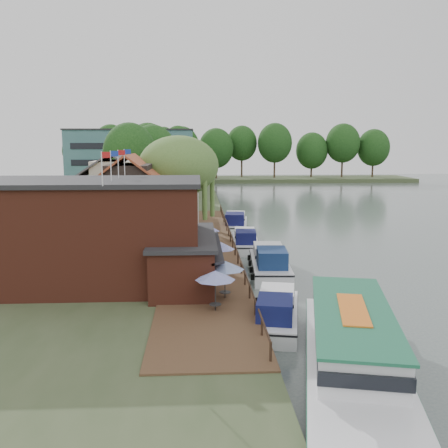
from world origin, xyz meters
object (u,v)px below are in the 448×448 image
object	(u,v)px
cruiser_0	(276,308)
umbrella_0	(215,291)
umbrella_1	(225,279)
cruiser_3	(235,221)
cottage_c	(157,183)
tour_boat	(353,349)
cruiser_2	(245,238)
cottage_a	(131,199)
pub	(117,232)
cottage_b	(116,189)
umbrella_4	(201,245)
umbrella_3	(221,258)
hotel_block	(132,159)
willow	(179,184)
swan	(314,370)
umbrella_5	(209,238)
cruiser_1	(270,259)
umbrella_2	(207,262)

from	to	relation	value
cruiser_0	umbrella_0	bearing A→B (deg)	-162.22
umbrella_1	cruiser_3	distance (m)	30.22
cottage_c	tour_boat	size ratio (longest dim) A/B	0.56
cottage_c	cruiser_2	distance (m)	21.50
cottage_a	pub	bearing A→B (deg)	-86.19
cottage_b	cruiser_2	world-z (taller)	cottage_b
pub	tour_boat	world-z (taller)	pub
pub	umbrella_4	xyz separation A→B (m)	(5.74, 6.87, -2.36)
umbrella_3	tour_boat	distance (m)	16.11
hotel_block	cruiser_2	xyz separation A→B (m)	(18.29, -55.41, -6.08)
umbrella_0	umbrella_3	xyz separation A→B (m)	(0.69, 8.24, 0.00)
willow	cruiser_0	bearing A→B (deg)	-75.63
cottage_c	umbrella_3	distance (m)	32.83
umbrella_0	cruiser_3	xyz separation A→B (m)	(3.59, 32.39, -1.09)
cottage_a	umbrella_3	size ratio (longest dim) A/B	3.62
pub	cruiser_0	world-z (taller)	pub
swan	umbrella_5	bearing A→B (deg)	101.54
cottage_c	umbrella_1	size ratio (longest dim) A/B	3.52
pub	cruiser_1	distance (m)	13.23
umbrella_3	cruiser_3	xyz separation A→B (m)	(2.90, 24.15, -1.09)
umbrella_0	umbrella_1	bearing A→B (deg)	73.49
cruiser_0	cruiser_3	xyz separation A→B (m)	(-0.02, 31.98, 0.13)
pub	tour_boat	distance (m)	18.30
tour_boat	swan	xyz separation A→B (m)	(-1.48, 0.97, -1.43)
cottage_a	cottage_c	distance (m)	19.03
cottage_c	umbrella_3	size ratio (longest dim) A/B	3.58
umbrella_0	cruiser_3	world-z (taller)	umbrella_0
cottage_c	willow	world-z (taller)	willow
cruiser_0	tour_boat	distance (m)	7.77
cruiser_0	tour_boat	xyz separation A→B (m)	(2.29, -7.40, 0.58)
willow	umbrella_3	size ratio (longest dim) A/B	4.39
hotel_block	cottage_b	bearing A→B (deg)	-85.03
umbrella_0	cruiser_1	xyz separation A→B (m)	(4.90, 11.96, -1.05)
cottage_b	umbrella_0	bearing A→B (deg)	-71.39
umbrella_5	tour_boat	world-z (taller)	umbrella_5
cottage_c	umbrella_4	world-z (taller)	cottage_c
pub	willow	world-z (taller)	willow
umbrella_3	swan	distance (m)	14.89
pub	cruiser_3	distance (m)	28.33
hotel_block	cottage_a	world-z (taller)	hotel_block
willow	umbrella_2	size ratio (longest dim) A/B	4.39
cruiser_0	willow	bearing A→B (deg)	115.80
cottage_b	umbrella_5	size ratio (longest dim) A/B	4.04
hotel_block	umbrella_1	bearing A→B (deg)	-78.54
cruiser_0	cottage_a	bearing A→B (deg)	129.58
cottage_a	cottage_c	world-z (taller)	same
umbrella_1	cottage_c	bearing A→B (deg)	100.74
cottage_c	cottage_b	bearing A→B (deg)	-113.96
cruiser_0	cottage_b	bearing A→B (deg)	126.06
umbrella_2	swan	xyz separation A→B (m)	(4.75, -13.02, -2.07)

